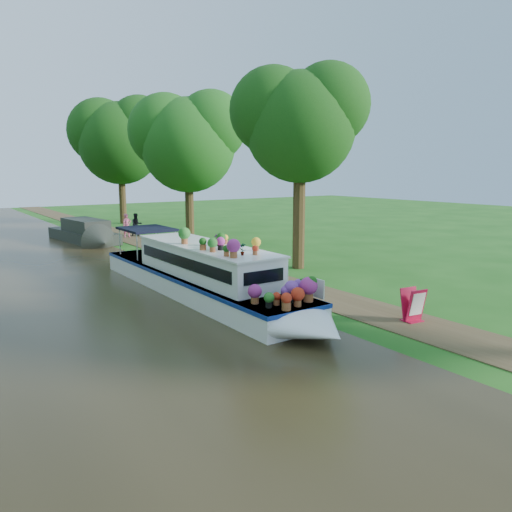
# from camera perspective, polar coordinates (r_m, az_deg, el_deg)

# --- Properties ---
(ground) EXTENTS (100.00, 100.00, 0.00)m
(ground) POSITION_cam_1_polar(r_m,az_deg,el_deg) (18.21, 1.60, -4.22)
(ground) COLOR #185014
(ground) RESTS_ON ground
(canal_water) EXTENTS (10.00, 100.00, 0.02)m
(canal_water) POSITION_cam_1_polar(r_m,az_deg,el_deg) (15.55, -16.66, -7.08)
(canal_water) COLOR black
(canal_water) RESTS_ON ground
(towpath) EXTENTS (2.20, 100.00, 0.03)m
(towpath) POSITION_cam_1_polar(r_m,az_deg,el_deg) (18.92, 4.54, -3.66)
(towpath) COLOR #43351F
(towpath) RESTS_ON ground
(plant_boat) EXTENTS (2.29, 13.52, 2.24)m
(plant_boat) POSITION_cam_1_polar(r_m,az_deg,el_deg) (17.41, -5.74, -2.04)
(plant_boat) COLOR white
(plant_boat) RESTS_ON canal_water
(tree_near_overhang) EXTENTS (5.52, 5.28, 8.99)m
(tree_near_overhang) POSITION_cam_1_polar(r_m,az_deg,el_deg) (22.52, 4.95, 15.36)
(tree_near_overhang) COLOR #322410
(tree_near_overhang) RESTS_ON ground
(tree_near_mid) EXTENTS (6.90, 6.60, 9.40)m
(tree_near_mid) POSITION_cam_1_polar(r_m,az_deg,el_deg) (32.96, -7.88, 13.26)
(tree_near_mid) COLOR #322410
(tree_near_mid) RESTS_ON ground
(tree_near_far) EXTENTS (7.59, 7.26, 10.30)m
(tree_near_far) POSITION_cam_1_polar(r_m,az_deg,el_deg) (42.91, -15.37, 13.02)
(tree_near_far) COLOR #322410
(tree_near_far) RESTS_ON ground
(second_boat) EXTENTS (2.77, 7.48, 1.41)m
(second_boat) POSITION_cam_1_polar(r_m,az_deg,el_deg) (32.51, -18.92, 2.52)
(second_boat) COLOR #232721
(second_boat) RESTS_ON canal_water
(sandwich_board) EXTENTS (0.64, 0.56, 0.98)m
(sandwich_board) POSITION_cam_1_polar(r_m,az_deg,el_deg) (15.38, 17.54, -5.52)
(sandwich_board) COLOR #AB0C2E
(sandwich_board) RESTS_ON towpath
(pedestrian_pink) EXTENTS (0.57, 0.38, 1.55)m
(pedestrian_pink) POSITION_cam_1_polar(r_m,az_deg,el_deg) (33.81, -14.54, 3.39)
(pedestrian_pink) COLOR #D95980
(pedestrian_pink) RESTS_ON towpath
(pedestrian_dark) EXTENTS (0.79, 0.65, 1.51)m
(pedestrian_dark) POSITION_cam_1_polar(r_m,az_deg,el_deg) (34.46, -13.50, 3.52)
(pedestrian_dark) COLOR black
(pedestrian_dark) RESTS_ON towpath
(verge_plant) EXTENTS (0.48, 0.43, 0.48)m
(verge_plant) POSITION_cam_1_polar(r_m,az_deg,el_deg) (18.79, 0.35, -3.02)
(verge_plant) COLOR #2C611D
(verge_plant) RESTS_ON ground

